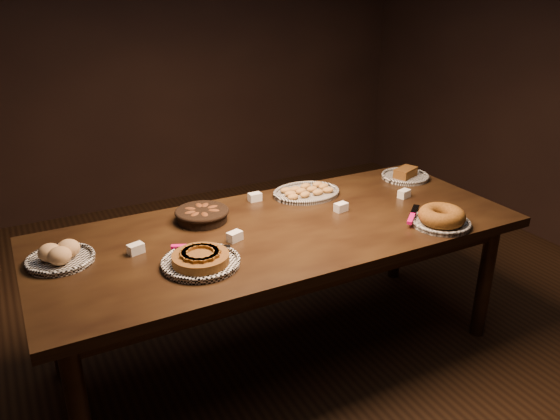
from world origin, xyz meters
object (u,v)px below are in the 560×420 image
buffet_table (281,240)px  bundt_cake_plate (441,218)px  apple_tart_plate (201,260)px  madeleine_platter (306,192)px

buffet_table → bundt_cake_plate: (0.72, -0.35, 0.11)m
apple_tart_plate → madeleine_platter: size_ratio=0.90×
buffet_table → bundt_cake_plate: bearing=-26.3°
buffet_table → madeleine_platter: size_ratio=6.16×
apple_tart_plate → bundt_cake_plate: 1.22m
buffet_table → bundt_cake_plate: 0.81m
madeleine_platter → bundt_cake_plate: 0.78m
madeleine_platter → apple_tart_plate: bearing=-162.8°
madeleine_platter → bundt_cake_plate: bearing=-75.0°
apple_tart_plate → bundt_cake_plate: bundt_cake_plate is taller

